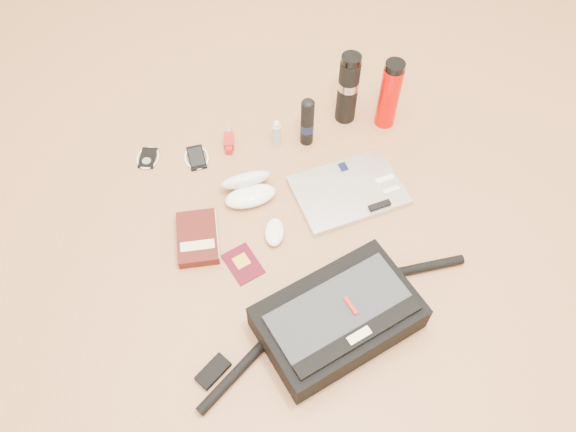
{
  "coord_description": "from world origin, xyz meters",
  "views": [
    {
      "loc": [
        -0.32,
        -0.8,
        1.45
      ],
      "look_at": [
        -0.03,
        0.07,
        0.06
      ],
      "focal_mm": 35.0,
      "sensor_mm": 36.0,
      "label": 1
    }
  ],
  "objects_px": {
    "messenger_bag": "(338,318)",
    "thermos_black": "(348,88)",
    "book": "(198,238)",
    "thermos_red": "(389,95)",
    "laptop": "(349,191)"
  },
  "relations": [
    {
      "from": "messenger_bag",
      "to": "thermos_black",
      "type": "relative_size",
      "value": 3.13
    },
    {
      "from": "book",
      "to": "thermos_red",
      "type": "xyz_separation_m",
      "value": [
        0.73,
        0.27,
        0.11
      ]
    },
    {
      "from": "thermos_black",
      "to": "messenger_bag",
      "type": "bearing_deg",
      "value": -113.36
    },
    {
      "from": "laptop",
      "to": "thermos_black",
      "type": "relative_size",
      "value": 1.28
    },
    {
      "from": "book",
      "to": "laptop",
      "type": "bearing_deg",
      "value": 12.71
    },
    {
      "from": "laptop",
      "to": "thermos_black",
      "type": "height_order",
      "value": "thermos_black"
    },
    {
      "from": "book",
      "to": "thermos_red",
      "type": "height_order",
      "value": "thermos_red"
    },
    {
      "from": "messenger_bag",
      "to": "book",
      "type": "height_order",
      "value": "messenger_bag"
    },
    {
      "from": "laptop",
      "to": "thermos_black",
      "type": "xyz_separation_m",
      "value": [
        0.11,
        0.31,
        0.12
      ]
    },
    {
      "from": "messenger_bag",
      "to": "thermos_red",
      "type": "relative_size",
      "value": 3.21
    },
    {
      "from": "thermos_black",
      "to": "book",
      "type": "bearing_deg",
      "value": -151.15
    },
    {
      "from": "messenger_bag",
      "to": "thermos_red",
      "type": "height_order",
      "value": "thermos_red"
    },
    {
      "from": "thermos_black",
      "to": "thermos_red",
      "type": "xyz_separation_m",
      "value": [
        0.12,
        -0.06,
        -0.01
      ]
    },
    {
      "from": "book",
      "to": "thermos_black",
      "type": "bearing_deg",
      "value": 39.0
    },
    {
      "from": "laptop",
      "to": "thermos_red",
      "type": "bearing_deg",
      "value": 43.96
    }
  ]
}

